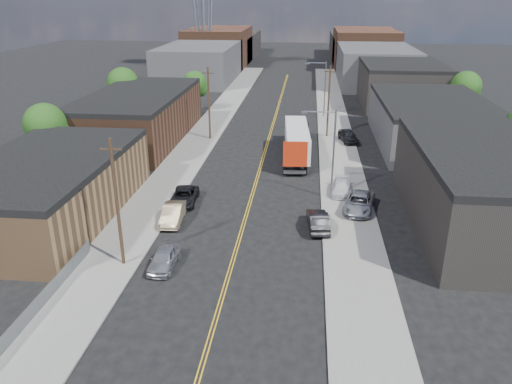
% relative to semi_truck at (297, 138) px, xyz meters
% --- Properties ---
extents(ground, '(260.00, 260.00, 0.00)m').
position_rel_semi_truck_xyz_m(ground, '(-4.15, 21.42, -2.34)').
color(ground, black).
rests_on(ground, ground).
extents(centerline, '(0.32, 120.00, 0.01)m').
position_rel_semi_truck_xyz_m(centerline, '(-4.15, 6.42, -2.34)').
color(centerline, gold).
rests_on(centerline, ground).
extents(sidewalk_left, '(5.00, 140.00, 0.15)m').
position_rel_semi_truck_xyz_m(sidewalk_left, '(-13.65, 6.42, -2.27)').
color(sidewalk_left, slate).
rests_on(sidewalk_left, ground).
extents(sidewalk_right, '(5.00, 140.00, 0.15)m').
position_rel_semi_truck_xyz_m(sidewalk_right, '(5.35, 6.42, -2.27)').
color(sidewalk_right, slate).
rests_on(sidewalk_right, ground).
extents(warehouse_tan, '(12.00, 22.00, 5.60)m').
position_rel_semi_truck_xyz_m(warehouse_tan, '(-22.15, -20.58, 0.46)').
color(warehouse_tan, brown).
rests_on(warehouse_tan, ground).
extents(warehouse_brown, '(12.00, 26.00, 6.60)m').
position_rel_semi_truck_xyz_m(warehouse_brown, '(-22.15, 5.42, 0.96)').
color(warehouse_brown, '#452A1B').
rests_on(warehouse_brown, ground).
extents(industrial_right_a, '(14.00, 22.00, 7.10)m').
position_rel_semi_truck_xyz_m(industrial_right_a, '(17.83, -18.58, 1.21)').
color(industrial_right_a, black).
rests_on(industrial_right_a, ground).
extents(industrial_right_b, '(14.00, 24.00, 6.10)m').
position_rel_semi_truck_xyz_m(industrial_right_b, '(17.85, 7.42, 0.71)').
color(industrial_right_b, '#363639').
rests_on(industrial_right_b, ground).
extents(industrial_right_c, '(14.00, 22.00, 7.60)m').
position_rel_semi_truck_xyz_m(industrial_right_c, '(17.85, 33.42, 1.46)').
color(industrial_right_c, black).
rests_on(industrial_right_c, ground).
extents(skyline_left_a, '(16.00, 30.00, 8.00)m').
position_rel_semi_truck_xyz_m(skyline_left_a, '(-24.15, 56.42, 1.66)').
color(skyline_left_a, '#363639').
rests_on(skyline_left_a, ground).
extents(skyline_right_a, '(16.00, 30.00, 8.00)m').
position_rel_semi_truck_xyz_m(skyline_right_a, '(15.85, 56.42, 1.66)').
color(skyline_right_a, '#363639').
rests_on(skyline_right_a, ground).
extents(skyline_left_b, '(16.00, 26.00, 10.00)m').
position_rel_semi_truck_xyz_m(skyline_left_b, '(-24.15, 81.42, 2.66)').
color(skyline_left_b, '#452A1B').
rests_on(skyline_left_b, ground).
extents(skyline_right_b, '(16.00, 26.00, 10.00)m').
position_rel_semi_truck_xyz_m(skyline_right_b, '(15.85, 81.42, 2.66)').
color(skyline_right_b, '#452A1B').
rests_on(skyline_right_b, ground).
extents(skyline_left_c, '(16.00, 40.00, 7.00)m').
position_rel_semi_truck_xyz_m(skyline_left_c, '(-24.15, 101.42, 1.16)').
color(skyline_left_c, black).
rests_on(skyline_left_c, ground).
extents(skyline_right_c, '(16.00, 40.00, 7.00)m').
position_rel_semi_truck_xyz_m(skyline_right_c, '(15.85, 101.42, 1.16)').
color(skyline_right_c, black).
rests_on(skyline_right_c, ground).
extents(streetlight_near, '(3.39, 0.25, 9.00)m').
position_rel_semi_truck_xyz_m(streetlight_near, '(3.45, -13.58, 2.99)').
color(streetlight_near, gray).
rests_on(streetlight_near, ground).
extents(streetlight_far, '(3.39, 0.25, 9.00)m').
position_rel_semi_truck_xyz_m(streetlight_far, '(3.45, 21.42, 2.99)').
color(streetlight_far, gray).
rests_on(streetlight_far, ground).
extents(utility_pole_left_near, '(1.60, 0.26, 10.00)m').
position_rel_semi_truck_xyz_m(utility_pole_left_near, '(-12.35, -28.58, 2.80)').
color(utility_pole_left_near, black).
rests_on(utility_pole_left_near, ground).
extents(utility_pole_left_far, '(1.60, 0.26, 10.00)m').
position_rel_semi_truck_xyz_m(utility_pole_left_far, '(-12.35, 6.42, 2.80)').
color(utility_pole_left_far, black).
rests_on(utility_pole_left_far, ground).
extents(utility_pole_right, '(1.60, 0.26, 10.00)m').
position_rel_semi_truck_xyz_m(utility_pole_right, '(4.05, 9.42, 2.80)').
color(utility_pole_right, black).
rests_on(utility_pole_right, ground).
extents(chainlink_fence, '(0.05, 16.00, 1.22)m').
position_rel_semi_truck_xyz_m(chainlink_fence, '(-15.65, -35.08, -1.69)').
color(chainlink_fence, slate).
rests_on(chainlink_fence, ground).
extents(tree_left_near, '(4.85, 4.76, 7.91)m').
position_rel_semi_truck_xyz_m(tree_left_near, '(-28.09, -8.58, 2.83)').
color(tree_left_near, black).
rests_on(tree_left_near, ground).
extents(tree_left_mid, '(5.10, 5.04, 8.37)m').
position_rel_semi_truck_xyz_m(tree_left_mid, '(-28.09, 16.42, 3.14)').
color(tree_left_mid, black).
rests_on(tree_left_mid, ground).
extents(tree_left_far, '(4.35, 4.20, 6.97)m').
position_rel_semi_truck_xyz_m(tree_left_far, '(-18.09, 23.42, 2.22)').
color(tree_left_far, black).
rests_on(tree_left_far, ground).
extents(tree_right_far, '(4.85, 4.76, 7.91)m').
position_rel_semi_truck_xyz_m(tree_right_far, '(25.91, 21.42, 2.83)').
color(tree_right_far, black).
rests_on(tree_right_far, ground).
extents(semi_truck, '(3.48, 15.85, 4.11)m').
position_rel_semi_truck_xyz_m(semi_truck, '(0.00, 0.00, 0.00)').
color(semi_truck, '#BEBEBE').
rests_on(semi_truck, ground).
extents(car_left_a, '(1.83, 4.35, 1.47)m').
position_rel_semi_truck_xyz_m(car_left_a, '(-9.15, -28.58, -1.61)').
color(car_left_a, '#A4A6AA').
rests_on(car_left_a, ground).
extents(car_left_b, '(2.01, 4.93, 1.59)m').
position_rel_semi_truck_xyz_m(car_left_b, '(-10.55, -20.71, -1.55)').
color(car_left_b, '#8D795C').
rests_on(car_left_b, ground).
extents(car_left_c, '(2.70, 5.29, 1.43)m').
position_rel_semi_truck_xyz_m(car_left_c, '(-10.55, -16.45, -1.63)').
color(car_left_c, black).
rests_on(car_left_c, ground).
extents(car_right_oncoming, '(2.13, 4.92, 1.57)m').
position_rel_semi_truck_xyz_m(car_right_oncoming, '(2.45, -20.82, -1.55)').
color(car_right_oncoming, black).
rests_on(car_right_oncoming, ground).
extents(car_right_lot_a, '(3.65, 6.00, 1.56)m').
position_rel_semi_truck_xyz_m(car_right_lot_a, '(6.33, -16.70, -1.41)').
color(car_right_lot_a, '#A2A4A7').
rests_on(car_right_lot_a, sidewalk_right).
extents(car_right_lot_b, '(2.10, 4.50, 1.27)m').
position_rel_semi_truck_xyz_m(car_right_lot_b, '(4.86, -12.50, -1.56)').
color(car_right_lot_b, silver).
rests_on(car_right_lot_b, sidewalk_right).
extents(car_right_lot_c, '(2.94, 5.16, 1.66)m').
position_rel_semi_truck_xyz_m(car_right_lot_c, '(6.85, 6.72, -1.36)').
color(car_right_lot_c, black).
rests_on(car_right_lot_c, sidewalk_right).
extents(car_ahead_truck, '(3.21, 5.69, 1.50)m').
position_rel_semi_truck_xyz_m(car_ahead_truck, '(0.11, 8.92, -1.59)').
color(car_ahead_truck, black).
rests_on(car_ahead_truck, ground).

